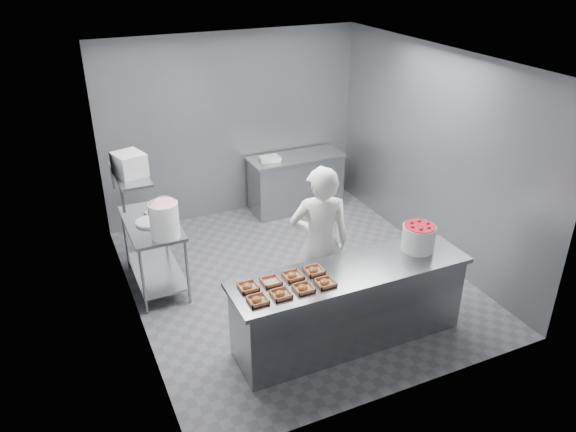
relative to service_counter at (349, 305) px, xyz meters
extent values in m
plane|color=#4C4C51|center=(0.00, 1.35, -0.45)|extent=(4.50, 4.50, 0.00)
plane|color=white|center=(0.00, 1.35, 2.35)|extent=(4.50, 4.50, 0.00)
cube|color=slate|center=(0.00, 3.60, 0.95)|extent=(4.00, 0.04, 2.80)
cube|color=slate|center=(-2.00, 1.35, 0.95)|extent=(0.04, 4.50, 2.80)
cube|color=slate|center=(2.00, 1.35, 0.95)|extent=(0.04, 4.50, 2.80)
cube|color=slate|center=(0.00, 0.00, 0.42)|extent=(2.60, 0.70, 0.05)
cube|color=slate|center=(0.00, 0.00, -0.03)|extent=(2.50, 0.64, 0.85)
cube|color=slate|center=(-1.65, 1.95, 0.43)|extent=(0.60, 1.20, 0.04)
cube|color=slate|center=(-1.65, 1.95, -0.25)|extent=(0.56, 1.15, 0.03)
cylinder|color=slate|center=(-1.91, 1.39, -0.01)|extent=(0.04, 0.04, 0.88)
cylinder|color=slate|center=(-1.39, 1.39, -0.01)|extent=(0.04, 0.04, 0.88)
cylinder|color=slate|center=(-1.91, 2.51, -0.01)|extent=(0.04, 0.04, 0.88)
cylinder|color=slate|center=(-1.39, 2.51, -0.01)|extent=(0.04, 0.04, 0.88)
cube|color=slate|center=(0.90, 3.25, 0.42)|extent=(1.50, 0.60, 0.05)
cube|color=slate|center=(0.90, 3.25, -0.03)|extent=(1.44, 0.55, 0.85)
cube|color=slate|center=(-1.82, 1.95, 1.10)|extent=(0.35, 0.90, 0.03)
cube|color=tan|center=(-1.09, -0.12, 0.47)|extent=(0.18, 0.18, 0.04)
cube|color=white|center=(-1.05, -0.11, 0.46)|extent=(0.10, 0.06, 0.00)
ellipsoid|color=#A65329|center=(-1.10, -0.12, 0.48)|extent=(0.10, 0.10, 0.05)
cube|color=tan|center=(-0.85, -0.12, 0.47)|extent=(0.18, 0.18, 0.04)
cube|color=white|center=(-0.81, -0.11, 0.46)|extent=(0.10, 0.06, 0.00)
ellipsoid|color=#A65329|center=(-0.86, -0.12, 0.48)|extent=(0.10, 0.10, 0.05)
cube|color=tan|center=(-0.61, -0.12, 0.47)|extent=(0.18, 0.18, 0.04)
cube|color=white|center=(-0.57, -0.11, 0.46)|extent=(0.10, 0.06, 0.00)
ellipsoid|color=#A65329|center=(-0.62, -0.12, 0.48)|extent=(0.10, 0.10, 0.05)
cube|color=tan|center=(-0.37, -0.12, 0.47)|extent=(0.18, 0.18, 0.04)
cube|color=white|center=(-0.33, -0.11, 0.46)|extent=(0.10, 0.06, 0.00)
ellipsoid|color=#A65329|center=(-0.38, -0.12, 0.48)|extent=(0.10, 0.10, 0.05)
cube|color=tan|center=(-1.09, 0.12, 0.47)|extent=(0.18, 0.18, 0.04)
cube|color=white|center=(-1.05, 0.14, 0.46)|extent=(0.10, 0.06, 0.00)
ellipsoid|color=#A65329|center=(-1.10, 0.12, 0.48)|extent=(0.10, 0.10, 0.05)
cube|color=tan|center=(-0.85, 0.12, 0.47)|extent=(0.18, 0.18, 0.04)
cube|color=white|center=(-0.81, 0.14, 0.46)|extent=(0.10, 0.06, 0.00)
cube|color=tan|center=(-0.61, 0.12, 0.47)|extent=(0.18, 0.18, 0.04)
cube|color=white|center=(-0.57, 0.14, 0.46)|extent=(0.10, 0.06, 0.00)
ellipsoid|color=#A65329|center=(-0.62, 0.12, 0.48)|extent=(0.10, 0.10, 0.05)
cube|color=tan|center=(-0.37, 0.12, 0.47)|extent=(0.18, 0.18, 0.04)
cube|color=white|center=(-0.33, 0.14, 0.46)|extent=(0.10, 0.06, 0.00)
ellipsoid|color=#A65329|center=(-0.38, 0.12, 0.48)|extent=(0.10, 0.10, 0.05)
imported|color=white|center=(-0.06, 0.60, 0.47)|extent=(0.77, 0.62, 1.84)
cylinder|color=white|center=(0.87, 0.07, 0.59)|extent=(0.36, 0.36, 0.29)
cylinder|color=red|center=(0.87, 0.07, 0.72)|extent=(0.34, 0.34, 0.04)
cylinder|color=white|center=(-1.57, 1.51, 0.66)|extent=(0.33, 0.33, 0.42)
cylinder|color=#DF6F88|center=(-1.57, 1.51, 0.86)|extent=(0.31, 0.31, 0.02)
torus|color=slate|center=(-1.57, 1.51, 0.78)|extent=(0.35, 0.01, 0.35)
cylinder|color=white|center=(-1.67, 1.92, 0.46)|extent=(0.43, 0.43, 0.03)
cube|color=#CCB28C|center=(-1.59, 2.18, 0.46)|extent=(0.18, 0.17, 0.02)
cube|color=gray|center=(-1.82, 1.89, 1.24)|extent=(0.38, 0.41, 0.26)
cube|color=silver|center=(0.45, 3.25, 0.48)|extent=(0.33, 0.27, 0.06)
camera|label=1|loc=(-2.64, -4.21, 3.54)|focal=35.00mm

